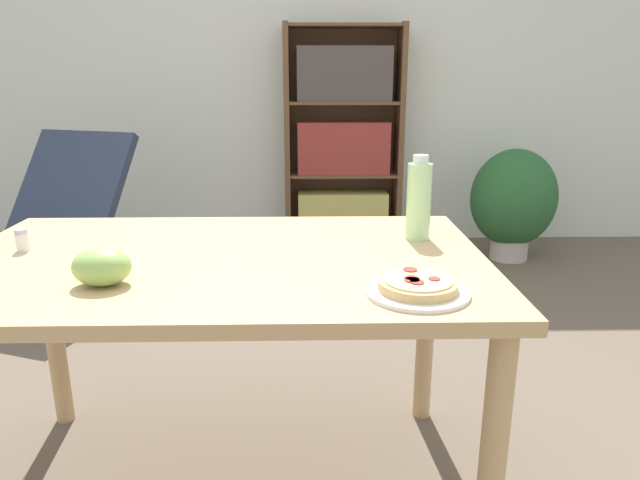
# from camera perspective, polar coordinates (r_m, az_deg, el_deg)

# --- Properties ---
(ground_plane) EXTENTS (14.00, 14.00, 0.00)m
(ground_plane) POSITION_cam_1_polar(r_m,az_deg,el_deg) (1.92, -6.28, -21.95)
(ground_plane) COLOR brown
(wall_back) EXTENTS (8.00, 0.05, 2.60)m
(wall_back) POSITION_cam_1_polar(r_m,az_deg,el_deg) (4.13, -3.68, 17.82)
(wall_back) COLOR silver
(wall_back) RESTS_ON ground_plane
(dining_table) EXTENTS (1.39, 0.85, 0.73)m
(dining_table) POSITION_cam_1_polar(r_m,az_deg,el_deg) (1.55, -9.83, -4.69)
(dining_table) COLOR tan
(dining_table) RESTS_ON ground_plane
(pizza_on_plate) EXTENTS (0.23, 0.23, 0.04)m
(pizza_on_plate) POSITION_cam_1_polar(r_m,az_deg,el_deg) (1.26, 9.73, -4.69)
(pizza_on_plate) COLOR white
(pizza_on_plate) RESTS_ON dining_table
(grape_bunch) EXTENTS (0.13, 0.10, 0.09)m
(grape_bunch) POSITION_cam_1_polar(r_m,az_deg,el_deg) (1.37, -21.02, -2.50)
(grape_bunch) COLOR #93BC5B
(grape_bunch) RESTS_ON dining_table
(drink_bottle) EXTENTS (0.07, 0.07, 0.24)m
(drink_bottle) POSITION_cam_1_polar(r_m,az_deg,el_deg) (1.65, 9.85, 3.95)
(drink_bottle) COLOR #B7EAA3
(drink_bottle) RESTS_ON dining_table
(salt_shaker) EXTENTS (0.03, 0.03, 0.06)m
(salt_shaker) POSITION_cam_1_polar(r_m,az_deg,el_deg) (1.72, -27.64, -0.04)
(salt_shaker) COLOR white
(salt_shaker) RESTS_ON dining_table
(lounge_chair_near) EXTENTS (0.82, 0.93, 0.88)m
(lounge_chair_near) POSITION_cam_1_polar(r_m,az_deg,el_deg) (3.36, -24.82, -0.80)
(lounge_chair_near) COLOR slate
(lounge_chair_near) RESTS_ON ground_plane
(bookshelf) EXTENTS (0.81, 0.27, 1.51)m
(bookshelf) POSITION_cam_1_polar(r_m,az_deg,el_deg) (4.00, 2.34, 9.49)
(bookshelf) COLOR brown
(bookshelf) RESTS_ON ground_plane
(potted_plant_floor) EXTENTS (0.55, 0.47, 0.73)m
(potted_plant_floor) POSITION_cam_1_polar(r_m,az_deg,el_deg) (3.92, 18.77, 3.71)
(potted_plant_floor) COLOR #BCB2A3
(potted_plant_floor) RESTS_ON ground_plane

